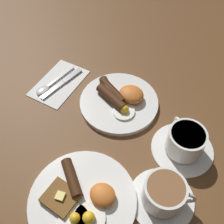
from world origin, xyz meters
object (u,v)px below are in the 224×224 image
Objects in this scene: spoon at (47,87)px; teacup_far at (164,194)px; breakfast_plate_near at (119,100)px; breakfast_plate_far at (82,200)px; teacup_near at (185,143)px; knife at (64,81)px.

teacup_far is at bearing 82.00° from spoon.
breakfast_plate_near reaches higher than breakfast_plate_far.
teacup_near is 0.15m from teacup_far.
knife is 1.05× the size of spoon.
knife is at bearing -44.12° from breakfast_plate_far.
breakfast_plate_far is at bearing 34.78° from teacup_far.
spoon is (0.03, 0.05, 0.00)m from knife.
teacup_near is at bearing 95.09° from knife.
teacup_far is at bearing 141.11° from breakfast_plate_near.
breakfast_plate_far is 1.53× the size of teacup_near.
breakfast_plate_far reaches higher than spoon.
breakfast_plate_near is at bearing -73.60° from breakfast_plate_far.
spoon is at bearing -23.35° from knife.
breakfast_plate_near is 1.43× the size of teacup_near.
breakfast_plate_near is at bearing -10.92° from teacup_near.
knife is (0.29, -0.28, -0.01)m from breakfast_plate_far.
knife is 0.06m from spoon.
teacup_far is 0.92× the size of knife.
teacup_near is at bearing -118.04° from breakfast_plate_far.
teacup_far is (-0.24, 0.20, 0.02)m from breakfast_plate_near.
breakfast_plate_far is at bearing 53.24° from knife.
breakfast_plate_far is 0.19m from teacup_far.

